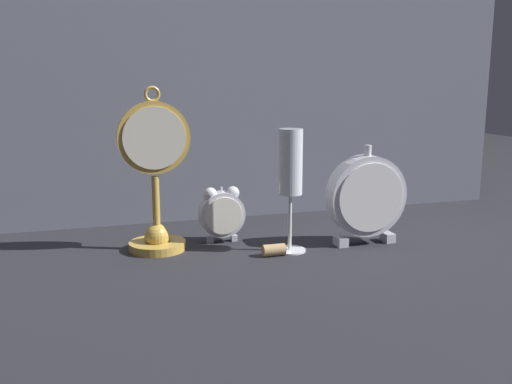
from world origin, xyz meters
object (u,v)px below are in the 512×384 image
Objects in this scene: pocket_watch_on_stand at (155,185)px; alarm_clock_twin_bell at (222,212)px; champagne_flute at (290,171)px; mantel_clock_silver at (366,197)px; wine_cork at (274,250)px.

pocket_watch_on_stand is 0.15m from alarm_clock_twin_bell.
alarm_clock_twin_bell is at bearing 138.56° from champagne_flute.
alarm_clock_twin_bell is 0.17m from champagne_flute.
champagne_flute reaches higher than mantel_clock_silver.
pocket_watch_on_stand is at bearing 153.37° from wine_cork.
mantel_clock_silver is (0.40, -0.08, -0.03)m from pocket_watch_on_stand.
alarm_clock_twin_bell reaches higher than wine_cork.
mantel_clock_silver reaches higher than wine_cork.
alarm_clock_twin_bell is 0.29m from mantel_clock_silver.
champagne_flute is at bearing -41.44° from alarm_clock_twin_bell.
champagne_flute is 0.15m from wine_cork.
champagne_flute is at bearing -18.60° from pocket_watch_on_stand.
alarm_clock_twin_bell is 0.48× the size of champagne_flute.
alarm_clock_twin_bell is 2.68× the size of wine_cork.
wine_cork is (0.20, -0.10, -0.11)m from pocket_watch_on_stand.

